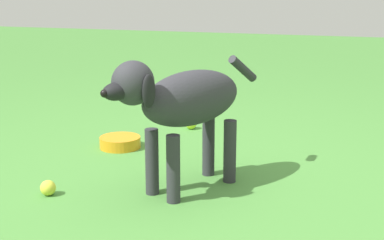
% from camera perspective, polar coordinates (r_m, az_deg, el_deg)
% --- Properties ---
extents(ground, '(14.00, 14.00, 0.00)m').
position_cam_1_polar(ground, '(2.38, -2.15, -8.24)').
color(ground, '#478438').
extents(dog, '(0.48, 0.79, 0.59)m').
position_cam_1_polar(dog, '(2.40, -0.87, 1.79)').
color(dog, '#2D2D33').
rests_on(dog, ground).
extents(tennis_ball_0, '(0.07, 0.07, 0.07)m').
position_cam_1_polar(tennis_ball_0, '(2.53, -14.02, -6.51)').
color(tennis_ball_0, '#D0D33C').
rests_on(tennis_ball_0, ground).
extents(tennis_ball_3, '(0.07, 0.07, 0.07)m').
position_cam_1_polar(tennis_ball_3, '(3.48, -0.10, -0.37)').
color(tennis_ball_3, '#C3E12C').
rests_on(tennis_ball_3, ground).
extents(water_bowl, '(0.22, 0.22, 0.06)m').
position_cam_1_polar(water_bowl, '(3.13, -7.11, -2.19)').
color(water_bowl, orange).
rests_on(water_bowl, ground).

